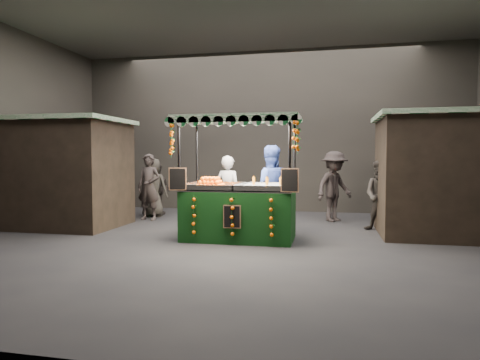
# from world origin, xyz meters

# --- Properties ---
(ground) EXTENTS (12.00, 12.00, 0.00)m
(ground) POSITION_xyz_m (0.00, 0.00, 0.00)
(ground) COLOR black
(ground) RESTS_ON ground
(market_hall) EXTENTS (12.10, 10.10, 5.05)m
(market_hall) POSITION_xyz_m (0.00, 0.00, 3.38)
(market_hall) COLOR black
(market_hall) RESTS_ON ground
(neighbour_stall_left) EXTENTS (3.00, 2.20, 2.60)m
(neighbour_stall_left) POSITION_xyz_m (-4.40, 1.00, 1.31)
(neighbour_stall_left) COLOR black
(neighbour_stall_left) RESTS_ON ground
(neighbour_stall_right) EXTENTS (3.00, 2.20, 2.60)m
(neighbour_stall_right) POSITION_xyz_m (4.40, 1.50, 1.31)
(neighbour_stall_right) COLOR black
(neighbour_stall_right) RESTS_ON ground
(juice_stall) EXTENTS (2.56, 1.51, 2.48)m
(juice_stall) POSITION_xyz_m (0.14, 0.23, 0.77)
(juice_stall) COLOR black
(juice_stall) RESTS_ON ground
(vendor_grey) EXTENTS (0.71, 0.56, 1.71)m
(vendor_grey) POSITION_xyz_m (-0.36, 1.39, 0.86)
(vendor_grey) COLOR gray
(vendor_grey) RESTS_ON ground
(vendor_blue) EXTENTS (1.09, 0.93, 1.94)m
(vendor_blue) POSITION_xyz_m (0.63, 1.21, 0.97)
(vendor_blue) COLOR navy
(vendor_blue) RESTS_ON ground
(shopper_0) EXTENTS (0.69, 0.50, 1.77)m
(shopper_0) POSITION_xyz_m (-2.80, 2.41, 0.89)
(shopper_0) COLOR #2E2625
(shopper_0) RESTS_ON ground
(shopper_1) EXTENTS (0.95, 0.85, 1.61)m
(shopper_1) POSITION_xyz_m (3.09, 1.84, 0.81)
(shopper_1) COLOR #2C2724
(shopper_1) RESTS_ON ground
(shopper_2) EXTENTS (0.95, 0.66, 1.50)m
(shopper_2) POSITION_xyz_m (-2.97, 3.43, 0.75)
(shopper_2) COLOR black
(shopper_2) RESTS_ON ground
(shopper_3) EXTENTS (1.31, 1.33, 1.84)m
(shopper_3) POSITION_xyz_m (2.06, 3.17, 0.92)
(shopper_3) COLOR black
(shopper_3) RESTS_ON ground
(shopper_4) EXTENTS (0.82, 0.54, 1.66)m
(shopper_4) POSITION_xyz_m (-2.94, 3.01, 0.83)
(shopper_4) COLOR #2D2924
(shopper_4) RESTS_ON ground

